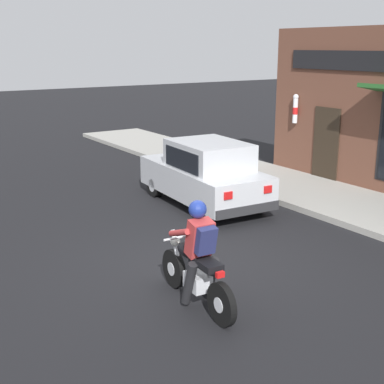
# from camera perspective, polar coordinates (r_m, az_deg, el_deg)

# --- Properties ---
(ground_plane) EXTENTS (80.00, 80.00, 0.00)m
(ground_plane) POSITION_cam_1_polar(r_m,az_deg,el_deg) (9.53, 0.36, -7.61)
(ground_plane) COLOR black
(sidewalk_curb) EXTENTS (2.60, 22.00, 0.14)m
(sidewalk_curb) POSITION_cam_1_polar(r_m,az_deg,el_deg) (14.71, 9.93, 0.75)
(sidewalk_curb) COLOR #9E9B93
(sidewalk_curb) RESTS_ON ground
(motorcycle_with_rider) EXTENTS (0.58, 2.02, 1.62)m
(motorcycle_with_rider) POSITION_cam_1_polar(r_m,az_deg,el_deg) (7.82, 0.53, -7.52)
(motorcycle_with_rider) COLOR black
(motorcycle_with_rider) RESTS_ON ground
(car_hatchback) EXTENTS (1.91, 3.89, 1.57)m
(car_hatchback) POSITION_cam_1_polar(r_m,az_deg,el_deg) (12.73, 1.37, 1.93)
(car_hatchback) COLOR black
(car_hatchback) RESTS_ON ground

